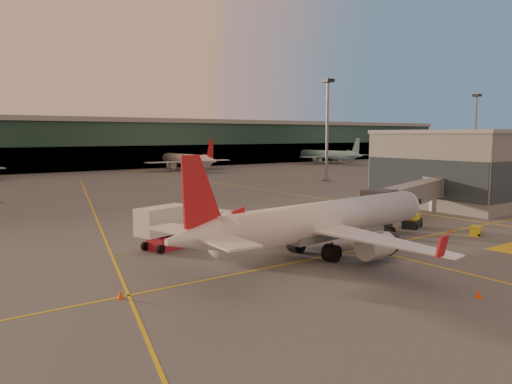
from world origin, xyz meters
TOP-DOWN VIEW (x-y plane):
  - ground at (0.00, 0.00)m, footprint 600.00×600.00m
  - taxi_markings at (-7.32, 44.49)m, footprint 100.12×173.00m
  - terminal at (0.00, 141.79)m, footprint 400.00×20.00m
  - gate_building at (41.93, 17.93)m, footprint 18.40×22.40m
  - mast_east_near at (55.00, 62.00)m, footprint 2.40×2.40m
  - mast_east_far at (130.00, 66.00)m, footprint 2.40×2.40m
  - main_airplane at (-0.74, 5.72)m, footprint 34.20×30.86m
  - jet_bridge at (24.11, 12.80)m, footprint 26.12×11.13m
  - catering_truck at (-11.94, 17.10)m, footprint 6.23×3.99m
  - gpu_cart at (20.95, 1.87)m, footprint 2.20×1.79m
  - pushback_tug at (19.04, 9.38)m, footprint 3.77×2.87m
  - cone_nose at (20.02, 4.54)m, footprint 0.42×0.42m
  - cone_tail at (-21.46, 4.72)m, footprint 0.50×0.50m
  - cone_wing_right at (-0.20, -10.61)m, footprint 0.49×0.49m
  - cone_wing_left at (-0.50, 22.11)m, footprint 0.50×0.50m
  - cone_fwd at (15.31, 2.08)m, footprint 0.41×0.41m

SIDE VIEW (x-z plane):
  - ground at x=0.00m, z-range 0.00..0.00m
  - taxi_markings at x=-7.32m, z-range 0.00..0.01m
  - cone_fwd at x=15.31m, z-range -0.01..0.52m
  - cone_nose at x=20.02m, z-range -0.01..0.53m
  - cone_wing_right at x=-0.20m, z-range -0.01..0.61m
  - cone_tail at x=-21.46m, z-range -0.01..0.63m
  - cone_wing_left at x=-0.50m, z-range -0.01..0.63m
  - gpu_cart at x=20.95m, z-range -0.01..1.10m
  - pushback_tug at x=19.04m, z-range -0.16..1.56m
  - catering_truck at x=-11.94m, z-range 0.31..4.78m
  - main_airplane at x=-0.74m, z-range -1.81..8.51m
  - jet_bridge at x=24.11m, z-range 0.94..6.28m
  - gate_building at x=41.93m, z-range -0.01..12.59m
  - terminal at x=0.00m, z-range -0.04..17.56m
  - mast_east_near at x=55.00m, z-range 2.06..27.66m
  - mast_east_far at x=130.00m, z-range 2.06..27.66m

